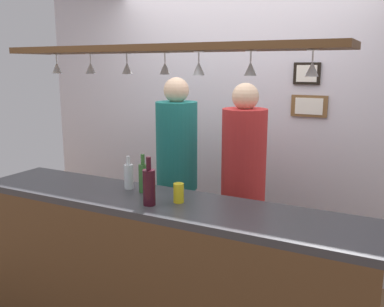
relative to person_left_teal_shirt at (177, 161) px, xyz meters
The scene contains 18 objects.
back_wall 0.78m from the person_left_teal_shirt, 64.53° to the left, with size 4.40×0.06×2.60m, color silver.
bar_counter 1.06m from the person_left_teal_shirt, 71.42° to the right, with size 2.70×0.55×1.00m.
overhead_glass_rack 1.19m from the person_left_teal_shirt, 66.78° to the right, with size 2.20×0.36×0.04m, color brown.
hanging_wineglass_far_left 1.19m from the person_left_teal_shirt, 126.79° to the right, with size 0.07×0.07×0.13m.
hanging_wineglass_left 1.08m from the person_left_teal_shirt, 110.20° to the right, with size 0.07×0.07×0.13m.
hanging_wineglass_center_left 1.03m from the person_left_teal_shirt, 88.24° to the right, with size 0.07×0.07×0.13m.
hanging_wineglass_center 1.07m from the person_left_teal_shirt, 65.82° to the right, with size 0.07×0.07×0.13m.
hanging_wineglass_center_right 1.27m from the person_left_teal_shirt, 53.26° to the right, with size 0.07×0.07×0.13m.
hanging_wineglass_right 1.40m from the person_left_teal_shirt, 40.33° to the right, with size 0.07×0.07×0.13m.
hanging_wineglass_far_right 1.62m from the person_left_teal_shirt, 31.76° to the right, with size 0.07×0.07×0.13m.
person_left_teal_shirt is the anchor object (origin of this frame).
person_right_red_shirt 0.59m from the person_left_teal_shirt, ahead, with size 0.34×0.34×1.71m.
bottle_beer_green_import 0.71m from the person_left_teal_shirt, 79.11° to the right, with size 0.06×0.06×0.26m.
bottle_soda_clear 0.68m from the person_left_teal_shirt, 89.91° to the right, with size 0.06×0.06×0.23m.
bottle_wine_dark_red 0.96m from the person_left_teal_shirt, 70.91° to the right, with size 0.08×0.08×0.30m.
drink_can 0.90m from the person_left_teal_shirt, 59.87° to the right, with size 0.07×0.07×0.12m, color yellow.
picture_frame_upper_small 1.30m from the person_left_teal_shirt, 34.83° to the left, with size 0.22×0.02×0.18m.
picture_frame_lower_pair 1.20m from the person_left_teal_shirt, 33.85° to the left, with size 0.30×0.02×0.18m.
Camera 1 is at (1.35, -2.51, 1.83)m, focal length 39.27 mm.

